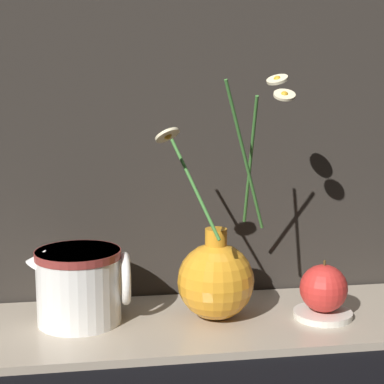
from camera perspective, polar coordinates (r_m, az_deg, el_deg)
The scene contains 6 objects.
ground_plane at distance 1.03m, azimuth -0.93°, elevation -12.02°, with size 6.00×6.00×0.00m, color black.
shelf at distance 1.03m, azimuth -0.93°, elevation -11.71°, with size 0.89×0.26×0.01m.
vase_with_flowers at distance 1.02m, azimuth 2.15°, elevation -7.61°, with size 0.23×0.16×0.38m.
ceramic_pitcher at distance 1.02m, azimuth -9.92°, elevation -7.93°, with size 0.16×0.13×0.13m.
saucer_plate at distance 1.06m, azimuth 11.54°, elevation -10.59°, with size 0.09×0.09×0.01m.
orange_fruit at distance 1.05m, azimuth 11.62°, elevation -8.39°, with size 0.08×0.08×0.08m.
Camera 1 is at (-0.13, -0.95, 0.39)m, focal length 60.00 mm.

